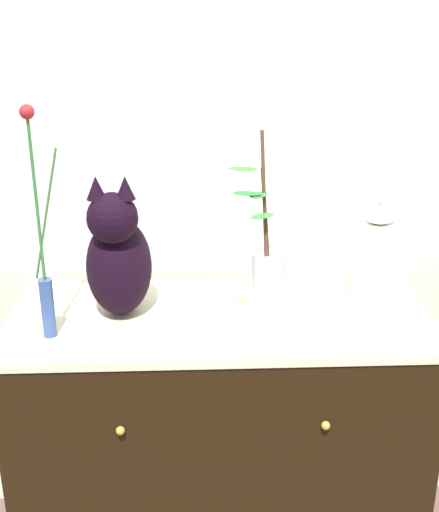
{
  "coord_description": "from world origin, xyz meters",
  "views": [
    {
      "loc": [
        -0.07,
        -1.7,
        1.75
      ],
      "look_at": [
        0.0,
        0.0,
        1.08
      ],
      "focal_mm": 46.06,
      "sensor_mm": 36.0,
      "label": 1
    }
  ],
  "objects_px": {
    "sideboard": "(220,443)",
    "bowl_porcelain": "(268,327)",
    "jar_lidded_porcelain": "(375,259)",
    "vase_glass_clear": "(269,280)",
    "vase_slim_green": "(44,267)",
    "cat_sitting": "(118,257)"
  },
  "relations": [
    {
      "from": "sideboard",
      "to": "cat_sitting",
      "type": "bearing_deg",
      "value": 175.43
    },
    {
      "from": "vase_slim_green",
      "to": "bowl_porcelain",
      "type": "height_order",
      "value": "vase_slim_green"
    },
    {
      "from": "jar_lidded_porcelain",
      "to": "bowl_porcelain",
      "type": "bearing_deg",
      "value": -152.25
    },
    {
      "from": "bowl_porcelain",
      "to": "vase_glass_clear",
      "type": "distance_m",
      "value": 0.14
    },
    {
      "from": "sideboard",
      "to": "bowl_porcelain",
      "type": "xyz_separation_m",
      "value": [
        0.12,
        -0.15,
        0.48
      ]
    },
    {
      "from": "cat_sitting",
      "to": "vase_glass_clear",
      "type": "xyz_separation_m",
      "value": [
        0.4,
        -0.17,
        -0.0
      ]
    },
    {
      "from": "bowl_porcelain",
      "to": "vase_glass_clear",
      "type": "xyz_separation_m",
      "value": [
        -0.0,
        -0.0,
        0.14
      ]
    },
    {
      "from": "bowl_porcelain",
      "to": "vase_glass_clear",
      "type": "bearing_deg",
      "value": -151.11
    },
    {
      "from": "bowl_porcelain",
      "to": "vase_glass_clear",
      "type": "relative_size",
      "value": 0.38
    },
    {
      "from": "sideboard",
      "to": "vase_slim_green",
      "type": "distance_m",
      "value": 0.8
    },
    {
      "from": "sideboard",
      "to": "vase_slim_green",
      "type": "bearing_deg",
      "value": -166.57
    },
    {
      "from": "sideboard",
      "to": "jar_lidded_porcelain",
      "type": "height_order",
      "value": "jar_lidded_porcelain"
    },
    {
      "from": "vase_slim_green",
      "to": "vase_glass_clear",
      "type": "height_order",
      "value": "vase_slim_green"
    },
    {
      "from": "cat_sitting",
      "to": "vase_slim_green",
      "type": "distance_m",
      "value": 0.22
    },
    {
      "from": "sideboard",
      "to": "cat_sitting",
      "type": "distance_m",
      "value": 0.68
    },
    {
      "from": "sideboard",
      "to": "jar_lidded_porcelain",
      "type": "bearing_deg",
      "value": 2.6
    },
    {
      "from": "bowl_porcelain",
      "to": "jar_lidded_porcelain",
      "type": "relative_size",
      "value": 0.55
    },
    {
      "from": "cat_sitting",
      "to": "vase_slim_green",
      "type": "xyz_separation_m",
      "value": [
        -0.18,
        -0.13,
        0.03
      ]
    },
    {
      "from": "vase_slim_green",
      "to": "bowl_porcelain",
      "type": "relative_size",
      "value": 3.27
    },
    {
      "from": "vase_slim_green",
      "to": "vase_glass_clear",
      "type": "bearing_deg",
      "value": -3.99
    },
    {
      "from": "sideboard",
      "to": "jar_lidded_porcelain",
      "type": "relative_size",
      "value": 3.56
    },
    {
      "from": "vase_glass_clear",
      "to": "jar_lidded_porcelain",
      "type": "relative_size",
      "value": 1.43
    }
  ]
}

